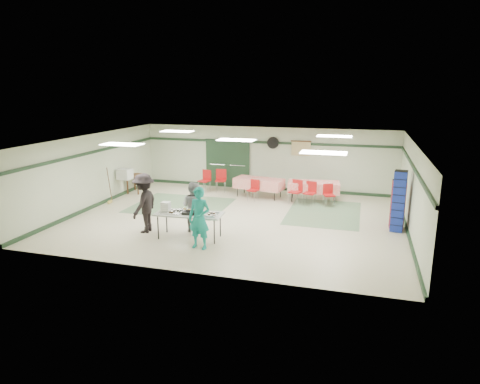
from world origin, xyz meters
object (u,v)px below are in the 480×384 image
(serving_table, at_px, (189,215))
(chair_loose_b, at_px, (205,178))
(chair_a, at_px, (310,190))
(chair_d, at_px, (254,188))
(dining_table_a, at_px, (314,187))
(dining_table_b, at_px, (259,183))
(crate_stack_blue_b, at_px, (397,205))
(volunteer_dark, at_px, (144,203))
(chair_c, at_px, (329,193))
(volunteer_grey, at_px, (193,207))
(chair_b, at_px, (296,189))
(chair_loose_a, at_px, (221,178))
(crate_stack_red, at_px, (398,205))
(office_printer, at_px, (125,174))
(volunteer_teal, at_px, (199,218))
(printer_table, at_px, (136,177))
(broom, at_px, (109,185))
(crate_stack_blue_a, at_px, (399,201))

(serving_table, distance_m, chair_loose_b, 5.81)
(chair_a, xyz_separation_m, chair_d, (-2.21, -0.01, -0.04))
(dining_table_a, relative_size, dining_table_b, 0.99)
(dining_table_a, height_order, crate_stack_blue_b, crate_stack_blue_b)
(serving_table, xyz_separation_m, chair_a, (2.97, 4.73, -0.18))
(dining_table_b, xyz_separation_m, chair_loose_b, (-2.42, 0.29, -0.00))
(volunteer_dark, xyz_separation_m, chair_loose_b, (-0.06, 5.45, -0.35))
(chair_loose_b, bearing_deg, dining_table_b, 9.56)
(dining_table_b, height_order, chair_c, chair_c)
(chair_d, bearing_deg, crate_stack_blue_b, -7.16)
(volunteer_grey, bearing_deg, dining_table_b, -90.54)
(chair_b, bearing_deg, chair_loose_a, 179.81)
(volunteer_dark, relative_size, crate_stack_red, 1.18)
(office_printer, bearing_deg, volunteer_teal, -39.11)
(chair_d, height_order, chair_loose_b, chair_loose_b)
(volunteer_dark, xyz_separation_m, printer_table, (-2.83, 4.48, -0.27))
(dining_table_b, bearing_deg, chair_b, -9.50)
(chair_loose_b, distance_m, office_printer, 3.34)
(chair_loose_a, bearing_deg, chair_c, -24.85)
(chair_loose_a, relative_size, broom, 0.68)
(volunteer_teal, xyz_separation_m, volunteer_dark, (-2.12, 0.83, 0.05))
(volunteer_grey, distance_m, crate_stack_red, 6.37)
(chair_loose_b, height_order, broom, broom)
(chair_loose_b, xyz_separation_m, office_printer, (-2.77, -1.83, 0.39))
(chair_c, xyz_separation_m, printer_table, (-8.01, -0.10, 0.13))
(volunteer_teal, height_order, chair_c, volunteer_teal)
(serving_table, height_order, chair_d, chair_d)
(office_printer, bearing_deg, broom, -91.80)
(dining_table_a, bearing_deg, broom, -167.80)
(chair_c, relative_size, office_printer, 1.59)
(crate_stack_blue_a, relative_size, printer_table, 2.02)
(chair_c, bearing_deg, dining_table_a, 114.76)
(dining_table_b, height_order, chair_b, chair_b)
(chair_a, bearing_deg, chair_c, 13.15)
(volunteer_teal, distance_m, dining_table_a, 6.47)
(chair_d, relative_size, crate_stack_blue_b, 0.56)
(volunteer_teal, bearing_deg, crate_stack_red, 37.95)
(chair_d, bearing_deg, serving_table, -85.18)
(volunteer_grey, bearing_deg, broom, -15.79)
(volunteer_teal, bearing_deg, volunteer_dark, 165.22)
(printer_table, bearing_deg, volunteer_dark, -63.42)
(dining_table_a, bearing_deg, chair_d, -172.34)
(chair_a, distance_m, chair_c, 0.68)
(volunteer_grey, bearing_deg, crate_stack_blue_a, -153.15)
(printer_table, distance_m, broom, 1.85)
(volunteer_dark, height_order, dining_table_b, volunteer_dark)
(volunteer_teal, relative_size, chair_loose_b, 1.88)
(serving_table, height_order, broom, broom)
(volunteer_teal, xyz_separation_m, printer_table, (-4.96, 5.31, -0.23))
(chair_loose_a, bearing_deg, printer_table, -172.83)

